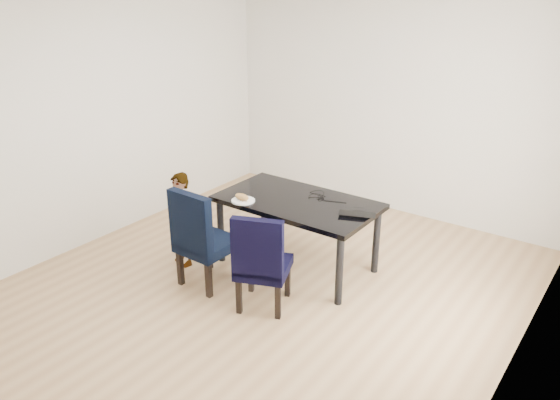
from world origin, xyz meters
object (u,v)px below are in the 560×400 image
Objects in this scene: dining_table at (297,234)px; chair_left at (207,236)px; chair_right at (264,259)px; plate at (243,201)px; laptop at (358,213)px; child at (181,220)px.

chair_left is at bearing -123.79° from dining_table.
chair_right is 0.78m from plate.
plate reaches higher than dining_table.
laptop is (0.49, 0.83, 0.29)m from chair_right.
chair_right is at bearing 8.11° from child.
laptop is (0.66, 0.05, 0.39)m from dining_table.
chair_left is 2.95× the size of laptop.
chair_right is 1.00m from laptop.
plate is 0.69× the size of laptop.
dining_table is 1.68× the size of chair_right.
plate is at bearing 78.31° from chair_left.
chair_left reaches higher than laptop.
plate is at bearing 121.23° from chair_right.
plate is at bearing 41.86° from child.
laptop is at bearing 36.89° from chair_right.
child is at bearing -147.19° from dining_table.
child reaches higher than laptop.
chair_left is 0.50m from child.
chair_right reaches higher than laptop.
child is at bearing 0.63° from laptop.
child is (-1.17, 0.13, 0.03)m from chair_right.
chair_right reaches higher than dining_table.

